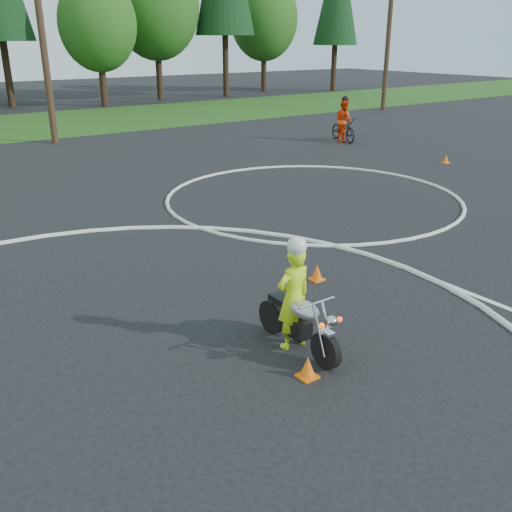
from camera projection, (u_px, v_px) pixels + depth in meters
ground at (229, 507)px, 5.37m from camera, size 120.00×120.00×0.00m
course_markings at (196, 293)px, 9.85m from camera, size 19.05×19.05×0.12m
primary_motorcycle at (299, 322)px, 7.92m from camera, size 0.60×1.71×0.90m
rider_primary_grp at (294, 295)px, 7.89m from camera, size 0.56×0.37×1.67m
rider_second_grp at (344, 125)px, 24.15m from camera, size 1.21×2.08×1.89m
traffic_cones at (370, 282)px, 9.99m from camera, size 22.97×11.50×0.30m
utility_poles at (39, 9)px, 22.15m from camera, size 41.60×1.12×10.00m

